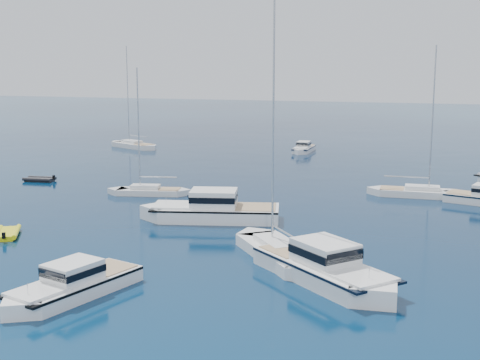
# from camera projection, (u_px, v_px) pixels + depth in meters

# --- Properties ---
(ground) EXTENTS (400.00, 400.00, 0.00)m
(ground) POSITION_uv_depth(u_px,v_px,m) (158.00, 291.00, 35.65)
(ground) COLOR navy
(ground) RESTS_ON ground
(motor_cruiser_near) EXTENTS (5.16, 9.82, 2.47)m
(motor_cruiser_near) POSITION_uv_depth(u_px,v_px,m) (72.00, 296.00, 34.84)
(motor_cruiser_near) COLOR white
(motor_cruiser_near) RESTS_ON ground
(motor_cruiser_right) EXTENTS (11.32, 10.17, 3.07)m
(motor_cruiser_right) POSITION_uv_depth(u_px,v_px,m) (327.00, 282.00, 37.22)
(motor_cruiser_right) COLOR white
(motor_cruiser_right) RESTS_ON ground
(motor_cruiser_centre) EXTENTS (12.91, 6.86, 3.24)m
(motor_cruiser_centre) POSITION_uv_depth(u_px,v_px,m) (211.00, 220.00, 52.23)
(motor_cruiser_centre) COLOR white
(motor_cruiser_centre) RESTS_ON ground
(motor_cruiser_horizon) EXTENTS (2.48, 7.71, 2.01)m
(motor_cruiser_horizon) POSITION_uv_depth(u_px,v_px,m) (303.00, 152.00, 94.14)
(motor_cruiser_horizon) COLOR white
(motor_cruiser_horizon) RESTS_ON ground
(sailboat_mid_r) EXTENTS (9.92, 10.97, 17.30)m
(sailboat_mid_r) POSITION_uv_depth(u_px,v_px,m) (279.00, 258.00, 41.76)
(sailboat_mid_r) COLOR silver
(sailboat_mid_r) RESTS_ON ground
(sailboat_mid_l) EXTENTS (9.03, 4.38, 12.85)m
(sailboat_mid_l) POSITION_uv_depth(u_px,v_px,m) (149.00, 195.00, 62.67)
(sailboat_mid_l) COLOR silver
(sailboat_mid_l) RESTS_ON ground
(sailboat_centre) EXTENTS (10.34, 3.23, 15.00)m
(sailboat_centre) POSITION_uv_depth(u_px,v_px,m) (417.00, 196.00, 61.83)
(sailboat_centre) COLOR silver
(sailboat_centre) RESTS_ON ground
(sailboat_far_l) EXTENTS (11.19, 7.14, 16.16)m
(sailboat_far_l) POSITION_uv_depth(u_px,v_px,m) (134.00, 148.00, 99.10)
(sailboat_far_l) COLOR silver
(sailboat_far_l) RESTS_ON ground
(tender_yellow) EXTENTS (3.64, 4.14, 0.95)m
(tender_yellow) POSITION_uv_depth(u_px,v_px,m) (7.00, 236.00, 47.26)
(tender_yellow) COLOR yellow
(tender_yellow) RESTS_ON ground
(tender_grey_far) EXTENTS (3.69, 2.35, 0.95)m
(tender_grey_far) POSITION_uv_depth(u_px,v_px,m) (40.00, 181.00, 69.96)
(tender_grey_far) COLOR black
(tender_grey_far) RESTS_ON ground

